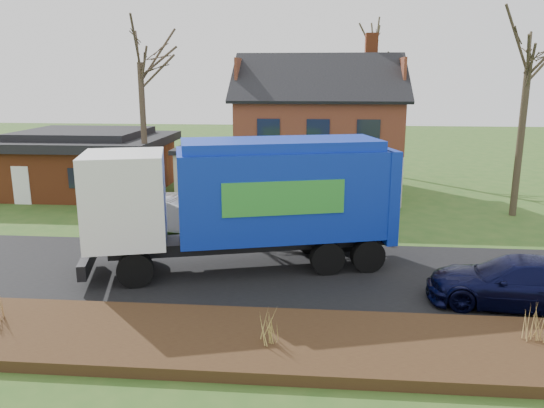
{
  "coord_description": "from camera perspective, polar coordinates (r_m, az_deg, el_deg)",
  "views": [
    {
      "loc": [
        2.05,
        -17.63,
        6.76
      ],
      "look_at": [
        0.27,
        2.5,
        1.92
      ],
      "focal_mm": 35.0,
      "sensor_mm": 36.0,
      "label": 1
    }
  ],
  "objects": [
    {
      "name": "mulch_verge",
      "position": [
        14.14,
        -3.99,
        -14.43
      ],
      "size": [
        80.0,
        3.5,
        0.3
      ],
      "primitive_type": "cube",
      "color": "black",
      "rests_on": "ground"
    },
    {
      "name": "garbage_truck",
      "position": [
        18.78,
        -2.5,
        0.91
      ],
      "size": [
        11.22,
        5.65,
        4.65
      ],
      "rotation": [
        0.0,
        0.0,
        0.27
      ],
      "color": "black",
      "rests_on": "ground"
    },
    {
      "name": "tree_front_west",
      "position": [
        29.3,
        -14.15,
        16.71
      ],
      "size": [
        3.52,
        3.52,
        10.46
      ],
      "color": "#433628",
      "rests_on": "ground"
    },
    {
      "name": "tree_front_east",
      "position": [
        28.56,
        26.17,
        15.96
      ],
      "size": [
        3.83,
        3.83,
        10.65
      ],
      "color": "#403626",
      "rests_on": "ground"
    },
    {
      "name": "road",
      "position": [
        18.99,
        -1.48,
        -7.35
      ],
      "size": [
        80.0,
        7.0,
        0.02
      ],
      "primitive_type": "cube",
      "color": "black",
      "rests_on": "ground"
    },
    {
      "name": "main_house",
      "position": [
        31.66,
        4.06,
        8.49
      ],
      "size": [
        12.95,
        8.95,
        9.26
      ],
      "color": "beige",
      "rests_on": "ground"
    },
    {
      "name": "grass_clump_east",
      "position": [
        15.15,
        26.52,
        -11.32
      ],
      "size": [
        0.38,
        0.31,
        0.94
      ],
      "color": "#AB884B",
      "rests_on": "mulch_verge"
    },
    {
      "name": "silver_sedan",
      "position": [
        23.96,
        -10.25,
        -1.13
      ],
      "size": [
        5.16,
        2.72,
        1.62
      ],
      "primitive_type": "imported",
      "rotation": [
        0.0,
        0.0,
        1.36
      ],
      "color": "#ABADB3",
      "rests_on": "ground"
    },
    {
      "name": "ground",
      "position": [
        18.99,
        -1.48,
        -7.38
      ],
      "size": [
        120.0,
        120.0,
        0.0
      ],
      "primitive_type": "plane",
      "color": "#2A501A",
      "rests_on": "ground"
    },
    {
      "name": "grass_clump_mid",
      "position": [
        13.5,
        -0.3,
        -12.99
      ],
      "size": [
        0.32,
        0.26,
        0.89
      ],
      "color": "#A49148",
      "rests_on": "mulch_verge"
    },
    {
      "name": "navy_wagon",
      "position": [
        17.72,
        24.87,
        -7.63
      ],
      "size": [
        5.49,
        2.86,
        1.52
      ],
      "primitive_type": "imported",
      "rotation": [
        0.0,
        0.0,
        -1.71
      ],
      "color": "black",
      "rests_on": "ground"
    },
    {
      "name": "tree_back",
      "position": [
        39.2,
        11.04,
        17.46
      ],
      "size": [
        3.65,
        3.65,
        11.57
      ],
      "color": "#3E3625",
      "rests_on": "ground"
    },
    {
      "name": "ranch_house",
      "position": [
        34.06,
        -19.43,
        4.35
      ],
      "size": [
        9.8,
        8.2,
        3.7
      ],
      "color": "brown",
      "rests_on": "ground"
    }
  ]
}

